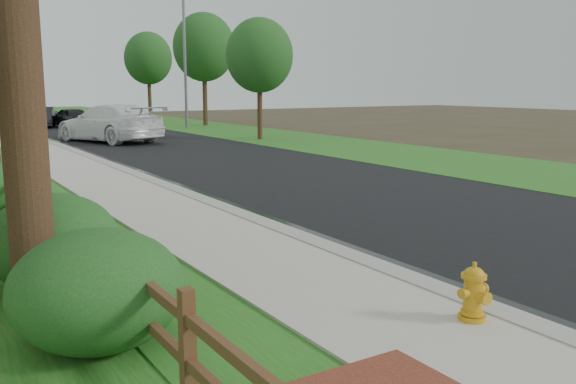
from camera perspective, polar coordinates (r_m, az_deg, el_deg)
ground at (r=7.42m, az=19.44°, el=-12.64°), size 120.00×120.00×0.00m
road at (r=40.55m, az=-17.65°, el=5.56°), size 8.00×90.00×0.02m
curb at (r=39.72m, az=-23.55°, el=5.19°), size 0.40×90.00×0.12m
wet_gutter at (r=39.77m, az=-23.04°, el=5.17°), size 0.50×90.00×0.00m
verge_far at (r=42.79m, az=-8.64°, el=6.13°), size 6.00×90.00×0.04m
ranch_fence at (r=10.96m, az=-21.61°, el=-2.14°), size 0.12×16.92×1.10m
fire_hydrant at (r=7.41m, az=16.96°, el=-9.08°), size 0.44×0.36×0.69m
white_suv at (r=31.56m, az=-16.38°, el=6.20°), size 4.56×6.86×1.85m
dark_car_mid at (r=43.56m, az=-19.75°, el=6.60°), size 2.45×4.17×1.33m
dark_car_far at (r=44.20m, az=-22.01°, el=6.51°), size 2.43×4.31×1.34m
streetlight at (r=40.39m, az=-9.89°, el=13.22°), size 2.12×0.30×9.17m
shrub_a at (r=8.96m, az=-21.12°, el=-4.37°), size 2.17×2.17×1.33m
shrub_b at (r=6.84m, az=-17.39°, el=-8.70°), size 2.35×2.35×1.29m
tree_near_right at (r=31.67m, az=-2.69°, el=12.63°), size 3.43×3.43×6.17m
tree_mid_right at (r=43.19m, az=-7.88°, el=13.26°), size 4.25×4.25×7.70m
tree_far_right at (r=51.41m, az=-12.95°, el=12.09°), size 3.82×3.82×7.04m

